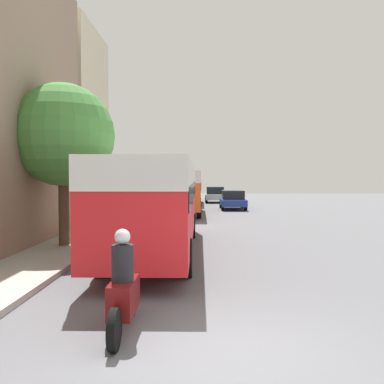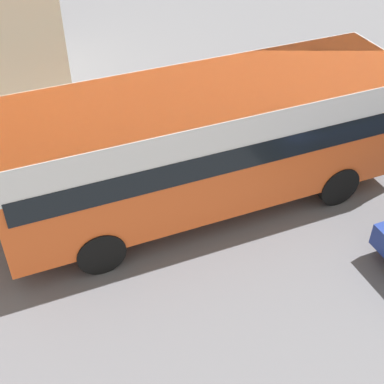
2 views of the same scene
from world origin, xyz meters
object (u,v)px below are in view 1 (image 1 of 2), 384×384
object	(u,v)px
motorcycle_behind_lead	(123,291)
bus_following	(182,186)
bus_lead	(157,194)
bus_third_in_line	(187,184)
car_far_curb	(233,200)
car_crossing	(215,194)
pedestrian_near_curb	(112,208)

from	to	relation	value
motorcycle_behind_lead	bus_following	bearing A→B (deg)	89.96
bus_lead	bus_third_in_line	bearing A→B (deg)	89.58
bus_following	bus_third_in_line	world-z (taller)	bus_following
bus_following	motorcycle_behind_lead	world-z (taller)	bus_following
bus_third_in_line	car_far_curb	bearing A→B (deg)	-59.52
bus_third_in_line	motorcycle_behind_lead	xyz separation A→B (m)	(-0.00, -33.28, -1.17)
bus_lead	car_crossing	distance (m)	28.38
car_crossing	motorcycle_behind_lead	bearing A→B (deg)	-94.42
bus_lead	motorcycle_behind_lead	distance (m)	7.56
bus_lead	bus_following	xyz separation A→B (m)	(0.20, 14.70, -0.06)
bus_following	motorcycle_behind_lead	xyz separation A→B (m)	(-0.01, -22.16, -1.23)
bus_following	motorcycle_behind_lead	distance (m)	22.19
bus_following	pedestrian_near_curb	world-z (taller)	bus_following
bus_lead	bus_following	size ratio (longest dim) A/B	1.27
bus_lead	car_far_curb	distance (m)	19.75
bus_lead	pedestrian_near_curb	world-z (taller)	bus_lead
car_far_curb	car_crossing	bearing A→B (deg)	96.99
car_crossing	bus_lead	bearing A→B (deg)	-95.95
bus_following	bus_third_in_line	size ratio (longest dim) A/B	0.97
bus_following	car_far_curb	distance (m)	6.08
motorcycle_behind_lead	pedestrian_near_curb	world-z (taller)	pedestrian_near_curb
motorcycle_behind_lead	car_far_curb	distance (m)	27.02
bus_lead	car_crossing	world-z (taller)	bus_lead
motorcycle_behind_lead	bus_third_in_line	bearing A→B (deg)	90.00
bus_following	car_far_curb	bearing A→B (deg)	50.13
bus_following	car_crossing	bearing A→B (deg)	78.53
car_far_curb	pedestrian_near_curb	world-z (taller)	pedestrian_near_curb
motorcycle_behind_lead	car_crossing	world-z (taller)	motorcycle_behind_lead
bus_lead	motorcycle_behind_lead	world-z (taller)	bus_lead
car_far_curb	pedestrian_near_curb	bearing A→B (deg)	-120.39
car_crossing	pedestrian_near_curb	world-z (taller)	pedestrian_near_curb
bus_lead	motorcycle_behind_lead	bearing A→B (deg)	-88.55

